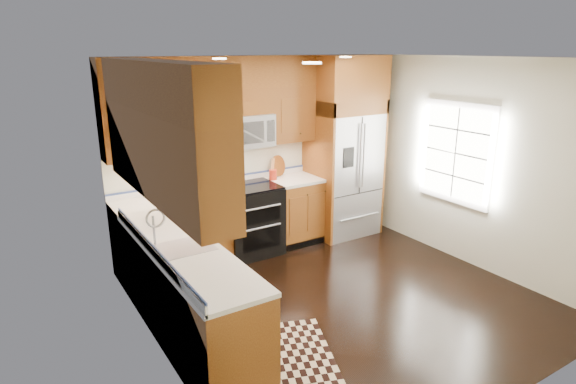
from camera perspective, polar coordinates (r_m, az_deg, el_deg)
ground at (r=5.55m, az=6.26°, el=-12.45°), size 4.00×4.00×0.00m
wall_back at (r=6.67m, az=-4.13°, el=4.62°), size 4.00×0.02×2.60m
wall_left at (r=4.14m, az=-15.42°, el=-3.59°), size 0.02×4.00×2.60m
wall_right at (r=6.46m, az=20.71°, el=3.18°), size 0.02×4.00×2.60m
window at (r=6.54m, az=19.30°, el=4.38°), size 0.04×1.10×1.30m
base_cabinets at (r=5.48m, az=-9.86°, el=-7.71°), size 2.85×3.00×0.90m
countertop at (r=5.46m, az=-9.21°, el=-2.47°), size 2.86×3.01×0.04m
upper_cabinets at (r=5.25m, az=-10.72°, el=9.12°), size 2.85×3.00×1.15m
range at (r=6.50m, az=-4.53°, el=-3.33°), size 0.76×0.67×0.95m
microwave at (r=6.31m, az=-5.34°, el=7.23°), size 0.76×0.40×0.42m
refrigerator at (r=7.07m, az=6.67°, el=5.28°), size 0.98×0.75×2.60m
sink_faucet at (r=4.53m, az=-12.79°, el=-5.79°), size 0.54×0.44×0.37m
rug at (r=4.44m, az=-0.27°, el=-20.56°), size 1.42×1.77×0.01m
knife_block at (r=6.17m, az=-13.99°, el=0.72°), size 0.10×0.14×0.26m
utensil_crock at (r=6.64m, az=-1.81°, el=2.33°), size 0.12×0.12×0.30m
cutting_board at (r=6.87m, az=-1.15°, el=2.03°), size 0.39×0.39×0.02m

